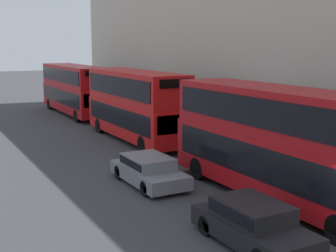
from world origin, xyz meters
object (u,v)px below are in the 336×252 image
object	(u,v)px
car_dark_sedan	(253,223)
bus_leading	(280,140)
bus_third_in_queue	(74,88)
car_hatchback	(149,169)
bus_second_in_queue	(136,103)

from	to	relation	value
car_dark_sedan	bus_leading	bearing A→B (deg)	38.38
bus_leading	bus_third_in_queue	xyz separation A→B (m)	(0.00, 25.74, -0.10)
bus_third_in_queue	car_hatchback	size ratio (longest dim) A/B	2.67
car_hatchback	bus_third_in_queue	bearing A→B (deg)	80.95
bus_leading	bus_second_in_queue	size ratio (longest dim) A/B	1.11
bus_second_in_queue	bus_third_in_queue	world-z (taller)	bus_second_in_queue
car_hatchback	bus_second_in_queue	bearing A→B (deg)	68.80
bus_leading	car_dark_sedan	distance (m)	4.66
bus_second_in_queue	car_dark_sedan	bearing A→B (deg)	-102.10
bus_leading	car_hatchback	distance (m)	5.83
bus_second_in_queue	car_hatchback	xyz separation A→B (m)	(-3.40, -8.77, -1.73)
bus_second_in_queue	bus_leading	bearing A→B (deg)	-90.00
car_hatchback	bus_leading	bearing A→B (deg)	-52.34
bus_second_in_queue	bus_third_in_queue	size ratio (longest dim) A/B	0.89
car_dark_sedan	car_hatchback	world-z (taller)	car_dark_sedan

